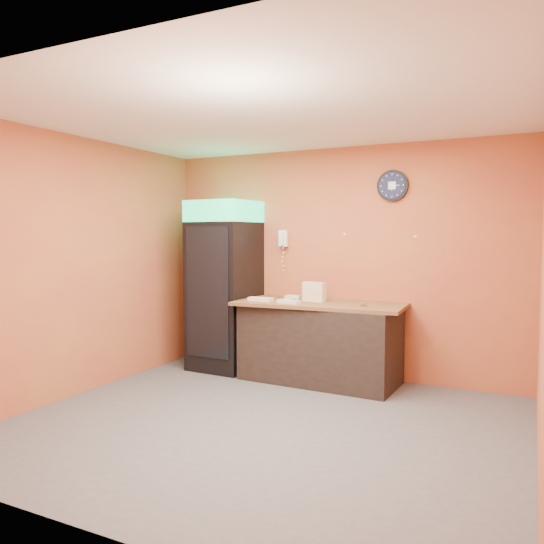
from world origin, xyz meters
The scene contains 15 objects.
floor centered at (0.00, 0.00, 0.00)m, with size 4.50×4.50×0.00m, color #47474C.
back_wall centered at (0.00, 2.00, 1.40)m, with size 4.50×0.02×2.80m, color #B36832.
left_wall centered at (-2.25, 0.00, 1.40)m, with size 0.02×4.00×2.80m, color #B36832.
right_wall centered at (2.25, 0.00, 1.40)m, with size 0.02×4.00×2.80m, color #B36832.
ceiling centered at (0.00, 0.00, 2.80)m, with size 4.50×4.00×0.02m, color white.
beverage_cooler centered at (-1.40, 1.60, 1.06)m, with size 0.79×0.81×2.17m.
prep_counter centered at (-0.06, 1.60, 0.45)m, with size 1.81×0.81×0.91m, color black.
wall_clock centered at (0.68, 1.97, 2.31)m, with size 0.36×0.06×0.36m.
wall_phone centered at (-0.71, 1.95, 1.69)m, with size 0.11×0.10×0.21m.
butcher_paper centered at (-0.06, 1.60, 0.93)m, with size 1.98×0.86×0.04m, color brown.
sub_roll_stack centered at (-0.14, 1.61, 1.06)m, with size 0.29×0.14×0.23m.
wrapped_sandwich_left centered at (-0.74, 1.38, 0.97)m, with size 0.30×0.12×0.04m, color silver.
wrapped_sandwich_mid centered at (-0.35, 1.34, 0.97)m, with size 0.27×0.11×0.04m, color silver.
wrapped_sandwich_right centered at (-0.41, 1.75, 0.97)m, with size 0.31×0.12×0.04m, color silver.
kitchen_tool centered at (-0.35, 1.69, 0.97)m, with size 0.05×0.05×0.05m, color silver.
Camera 1 is at (2.17, -4.21, 1.74)m, focal length 35.00 mm.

